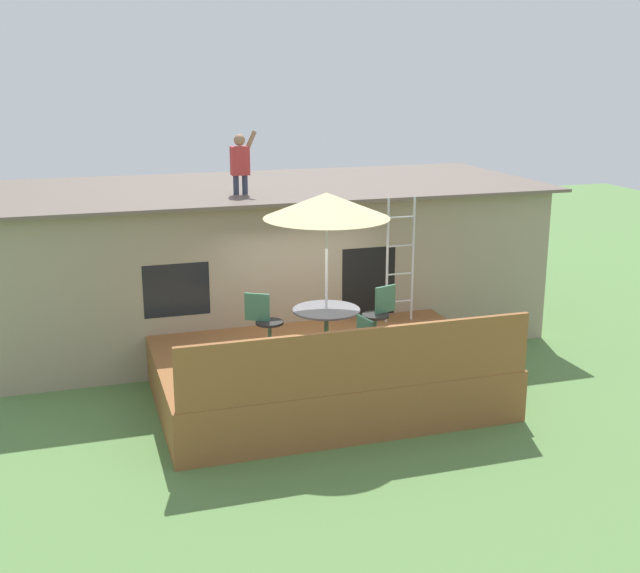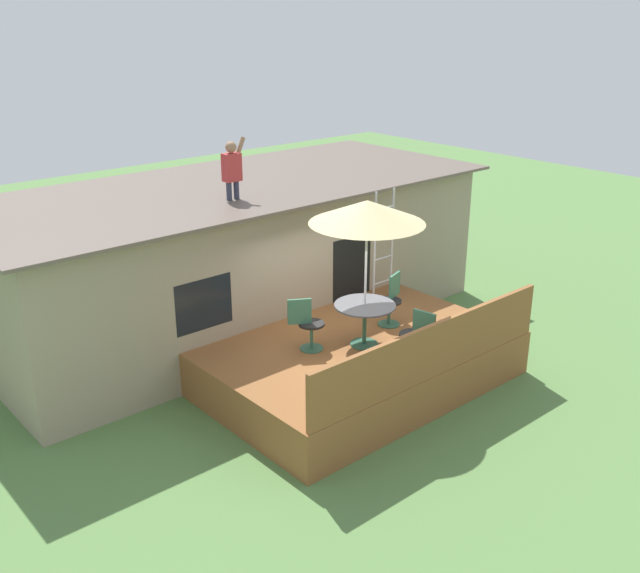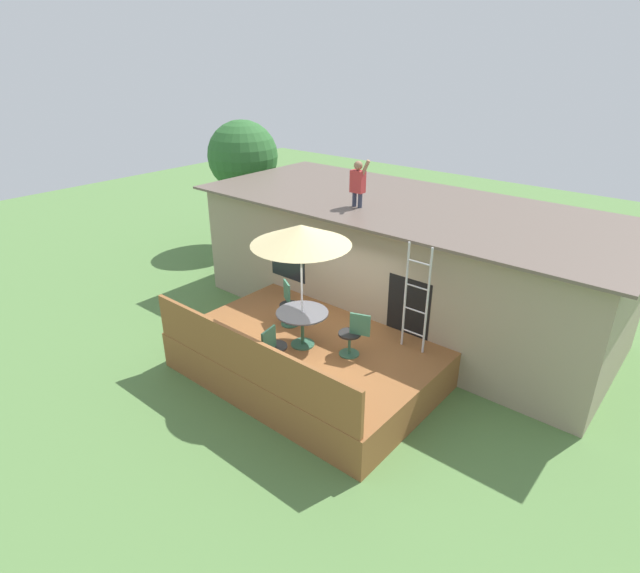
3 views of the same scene
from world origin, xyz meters
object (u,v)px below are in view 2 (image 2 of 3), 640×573
person_figure (232,166)px  patio_chair_left (307,324)px  patio_umbrella (367,212)px  patio_table (365,313)px  patio_chair_right (391,300)px  patio_chair_near (416,336)px  step_ladder (383,246)px

person_figure → patio_chair_left: (-0.14, -2.23, -2.30)m
person_figure → patio_umbrella: bearing=-75.5°
patio_table → patio_chair_right: bearing=18.9°
patio_table → person_figure: (-0.71, 2.73, 2.18)m
patio_chair_left → patio_chair_near: size_ratio=1.00×
step_ladder → person_figure: person_figure is taller
patio_table → patio_umbrella: patio_umbrella is taller
patio_table → patio_chair_left: bearing=149.2°
patio_table → patio_chair_near: 1.03m
person_figure → patio_chair_near: bearing=-76.6°
person_figure → patio_chair_near: (0.89, -3.74, -2.30)m
patio_umbrella → patio_chair_right: patio_umbrella is taller
patio_table → step_ladder: step_ladder is taller
patio_umbrella → patio_chair_left: size_ratio=2.76×
step_ladder → patio_chair_right: step_ladder is taller
patio_table → patio_chair_near: bearing=-79.7°
patio_umbrella → patio_chair_left: 2.13m
patio_umbrella → patio_chair_right: bearing=18.9°
step_ladder → patio_umbrella: bearing=-143.4°
person_figure → patio_chair_right: 3.74m
patio_chair_left → patio_chair_right: 1.86m
patio_table → patio_chair_near: size_ratio=1.13×
patio_table → patio_umbrella: bearing=-110.6°
patio_chair_left → patio_chair_right: size_ratio=1.00×
person_figure → patio_table: bearing=-75.5°
patio_table → patio_chair_left: (-0.85, 0.51, -0.13)m
patio_chair_right → patio_chair_near: (-0.82, -1.35, 0.00)m
person_figure → patio_chair_left: bearing=-93.6°
step_ladder → patio_chair_right: bearing=-128.2°
patio_chair_left → patio_table: bearing=0.0°
person_figure → patio_chair_right: bearing=-54.4°
patio_chair_near → patio_chair_left: bearing=23.9°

